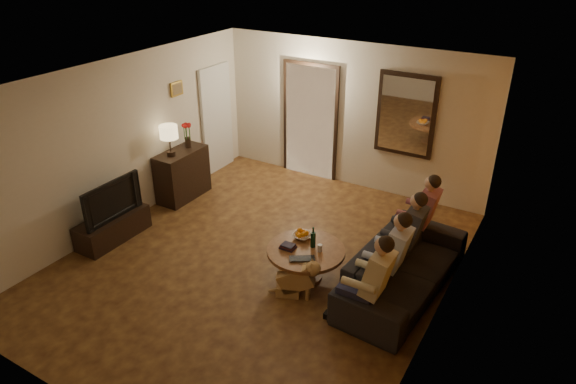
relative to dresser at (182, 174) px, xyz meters
The scene contains 33 objects.
floor 2.50m from the dresser, 23.86° to the right, with size 5.00×6.00×0.01m, color #3C1D10.
ceiling 3.28m from the dresser, 23.86° to the right, with size 5.00×6.00×0.01m, color white.
back_wall 3.14m from the dresser, 41.70° to the left, with size 5.00×0.02×2.60m, color beige.
front_wall 4.67m from the dresser, 60.61° to the right, with size 5.00×0.02×2.60m, color beige.
left_wall 1.34m from the dresser, 104.10° to the right, with size 0.02×6.00×2.60m, color beige.
right_wall 4.93m from the dresser, 11.83° to the right, with size 0.02×6.00×2.60m, color beige.
orange_accent 4.92m from the dresser, 11.86° to the right, with size 0.01×6.00×2.60m, color orange.
kitchen_doorway 2.53m from the dresser, 53.85° to the left, with size 1.00×0.06×2.10m, color #FFE0A5.
door_trim 2.53m from the dresser, 53.71° to the left, with size 1.12×0.04×2.22m, color black.
fridge_glimpse 2.66m from the dresser, 49.49° to the left, with size 0.45×0.03×1.70m, color silver.
mirror_frame 3.94m from the dresser, 31.16° to the left, with size 1.00×0.05×1.40m, color black.
mirror_glass 3.93m from the dresser, 30.77° to the left, with size 0.86×0.02×1.26m, color white.
white_door 1.45m from the dresser, 99.14° to the left, with size 0.06×0.85×2.04m, color white.
framed_art 1.47m from the dresser, 125.81° to the left, with size 0.03×0.28×0.24m, color #B28C33.
art_canvas 1.46m from the dresser, 123.91° to the left, with size 0.01×0.22×0.18m, color brown.
dresser is the anchor object (origin of this frame).
table_lamp 0.74m from the dresser, 90.00° to the right, with size 0.30×0.30×0.54m, color beige, non-canonical shape.
flower_vase 0.69m from the dresser, 90.00° to the left, with size 0.14×0.14×0.44m, color #B11412, non-canonical shape.
tv_stand 1.64m from the dresser, 90.00° to the right, with size 0.45×1.15×0.38m, color black.
tv 1.64m from the dresser, 90.00° to the right, with size 0.14×1.04×0.60m, color black.
sofa 4.27m from the dresser, ahead, with size 0.91×2.32×0.68m, color black.
person_a 4.40m from the dresser, 19.95° to the right, with size 0.60×0.40×1.20m, color tan, non-canonical shape.
person_b 4.23m from the dresser, 12.28° to the right, with size 0.60×0.40×1.20m, color tan, non-canonical shape.
person_c 4.14m from the dresser, ahead, with size 0.60×0.40×1.20m, color tan, non-canonical shape.
person_d 4.14m from the dresser, ahead, with size 0.60×0.40×1.20m, color tan, non-canonical shape.
dog 3.40m from the dresser, 24.60° to the right, with size 0.56×0.24×0.56m, color #9D7548, non-canonical shape.
coffee_table 3.18m from the dresser, 18.40° to the right, with size 1.05×1.05×0.45m, color brown.
bowl 2.93m from the dresser, 15.43° to the right, with size 0.26×0.26×0.06m, color white.
oranges 2.94m from the dresser, 15.43° to the right, with size 0.20×0.20×0.08m, color orange, non-canonical shape.
wine_bottle 3.19m from the dresser, 16.41° to the right, with size 0.07×0.07×0.31m, color black, non-canonical shape.
wine_glass 3.33m from the dresser, 16.61° to the right, with size 0.06×0.06×0.10m, color silver.
book_stack 3.00m from the dresser, 21.55° to the right, with size 0.20×0.15×0.07m, color black, non-canonical shape.
laptop 3.36m from the dresser, 22.40° to the right, with size 0.33×0.21×0.03m, color black.
Camera 1 is at (3.46, -5.05, 4.21)m, focal length 32.00 mm.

